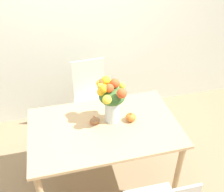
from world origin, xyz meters
name	(u,v)px	position (x,y,z in m)	size (l,w,h in m)	color
ground_plane	(105,178)	(0.00, 0.00, 0.00)	(12.00, 12.00, 0.00)	#8E7556
wall_back	(80,20)	(0.00, 1.28, 1.35)	(8.00, 0.06, 2.70)	silver
dining_table	(104,134)	(0.00, 0.00, 0.67)	(1.40, 0.87, 0.77)	tan
flower_vase	(111,98)	(0.09, 0.07, 1.03)	(0.28, 0.28, 0.45)	silver
pumpkin	(131,117)	(0.27, 0.02, 0.81)	(0.10, 0.10, 0.09)	orange
turkey_figurine	(94,120)	(-0.08, 0.07, 0.81)	(0.09, 0.13, 0.08)	#936642
dining_chair_near_window	(92,99)	(0.02, 0.82, 0.50)	(0.44, 0.44, 0.99)	silver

